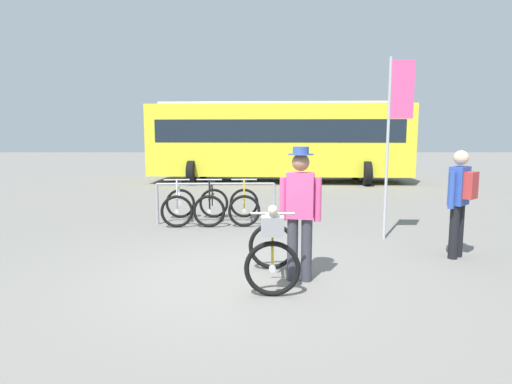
{
  "coord_description": "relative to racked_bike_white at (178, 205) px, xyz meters",
  "views": [
    {
      "loc": [
        0.2,
        -5.51,
        1.88
      ],
      "look_at": [
        0.2,
        1.04,
        1.0
      ],
      "focal_mm": 30.28,
      "sensor_mm": 36.0,
      "label": 1
    }
  ],
  "objects": [
    {
      "name": "featured_bicycle",
      "position": [
        1.86,
        -3.87,
        0.12
      ],
      "size": [
        0.7,
        1.22,
        1.09
      ],
      "color": "black",
      "rests_on": "ground"
    },
    {
      "name": "racked_bike_yellow",
      "position": [
        1.4,
        0.05,
        0.0
      ],
      "size": [
        0.69,
        1.11,
        0.97
      ],
      "color": "black",
      "rests_on": "ground"
    },
    {
      "name": "bike_rack_rail",
      "position": [
        0.81,
        -0.15,
        0.27
      ],
      "size": [
        2.51,
        0.15,
        0.88
      ],
      "color": "#99999E",
      "rests_on": "ground"
    },
    {
      "name": "person_with_featured_bike",
      "position": [
        2.21,
        -3.71,
        0.58
      ],
      "size": [
        0.52,
        0.32,
        1.72
      ],
      "color": "#383842",
      "rests_on": "ground"
    },
    {
      "name": "ground_plane",
      "position": [
        1.46,
        -3.59,
        -0.37
      ],
      "size": [
        80.0,
        80.0,
        0.0
      ],
      "primitive_type": "plane",
      "color": "slate"
    },
    {
      "name": "bus_distant",
      "position": [
        2.55,
        8.07,
        1.37
      ],
      "size": [
        10.13,
        3.78,
        3.08
      ],
      "color": "yellow",
      "rests_on": "ground"
    },
    {
      "name": "pedestrian_with_backpack",
      "position": [
        4.73,
        -2.68,
        0.57
      ],
      "size": [
        0.47,
        0.47,
        1.64
      ],
      "color": "black",
      "rests_on": "ground"
    },
    {
      "name": "racked_bike_white",
      "position": [
        0.0,
        0.0,
        0.0
      ],
      "size": [
        0.77,
        1.15,
        0.97
      ],
      "color": "black",
      "rests_on": "ground"
    },
    {
      "name": "racked_bike_black",
      "position": [
        0.7,
        0.03,
        -0.0
      ],
      "size": [
        0.66,
        1.11,
        0.98
      ],
      "color": "black",
      "rests_on": "ground"
    },
    {
      "name": "banner_flag",
      "position": [
        4.1,
        -1.47,
        1.86
      ],
      "size": [
        0.45,
        0.05,
        3.2
      ],
      "color": "#B2B2B7",
      "rests_on": "ground"
    }
  ]
}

